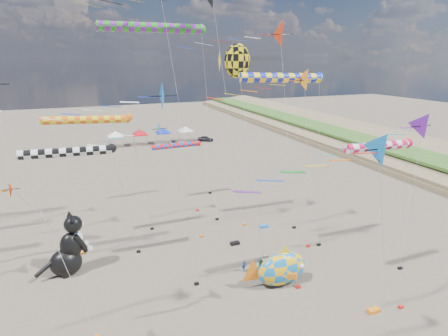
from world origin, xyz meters
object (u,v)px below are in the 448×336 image
person_adult (265,264)px  parked_car (206,139)px  child_green (261,265)px  cat_inflatable (67,244)px  child_blue (244,266)px  fish_inflatable (281,269)px

person_adult → parked_car: (11.17, 49.37, -0.29)m
child_green → parked_car: bearing=79.8°
cat_inflatable → person_adult: cat_inflatable is taller
cat_inflatable → child_blue: size_ratio=5.27×
person_adult → child_blue: person_adult is taller
child_blue → person_adult: bearing=-55.7°
child_blue → fish_inflatable: bearing=-81.5°
parked_car → fish_inflatable: bearing=-162.6°
child_green → cat_inflatable: bearing=161.9°
child_blue → parked_car: bearing=45.9°
fish_inflatable → cat_inflatable: bearing=153.1°
child_blue → parked_car: (12.80, 48.56, 0.08)m
child_green → child_blue: child_green is taller
person_adult → fish_inflatable: bearing=-85.7°
fish_inflatable → child_green: 2.48m
child_green → person_adult: bearing=-59.3°
person_adult → parked_car: size_ratio=0.51×
fish_inflatable → person_adult: fish_inflatable is taller
cat_inflatable → child_green: 16.61m
person_adult → parked_car: 50.62m
person_adult → child_blue: size_ratio=1.73×
fish_inflatable → child_green: (-0.65, 2.24, -0.84)m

